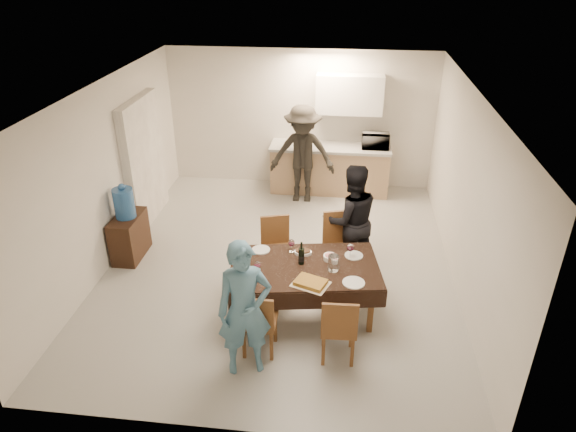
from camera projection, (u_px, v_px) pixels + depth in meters
The scene contains 33 objects.
floor at pixel (280, 264), 7.67m from camera, with size 5.00×6.00×0.02m, color #A5A5A0.
ceiling at pixel (279, 90), 6.45m from camera, with size 5.00×6.00×0.02m, color white.
wall_back at pixel (300, 119), 9.69m from camera, with size 5.00×0.02×2.60m, color silver.
wall_front at pixel (234, 327), 4.43m from camera, with size 5.00×0.02×2.60m, color silver.
wall_left at pixel (106, 176), 7.32m from camera, with size 0.02×6.00×2.60m, color silver.
wall_right at pixel (466, 194), 6.80m from camera, with size 0.02×6.00×2.60m, color silver.
stub_partition at pixel (144, 161), 8.48m from camera, with size 0.15×1.40×2.10m, color white.
kitchen_base_cabinet at pixel (329, 170), 9.76m from camera, with size 2.20×0.60×0.86m, color tan.
kitchen_worktop at pixel (330, 147), 9.54m from camera, with size 2.24×0.64×0.05m, color #A9A9A4.
upper_cabinet at pixel (350, 94), 9.18m from camera, with size 1.20×0.34×0.70m, color white.
dining_table at pixel (305, 268), 6.35m from camera, with size 1.96×1.33×0.71m.
chair_near_left at pixel (258, 318), 5.74m from camera, with size 0.39×0.39×0.46m.
chair_near_right at pixel (339, 324), 5.64m from camera, with size 0.41×0.41×0.47m.
chair_far_left at pixel (276, 247), 7.04m from camera, with size 0.51×0.51×0.48m.
chair_far_right at pixel (342, 247), 6.90m from camera, with size 0.57×0.57×0.55m.
console at pixel (130, 236), 7.71m from camera, with size 0.36×0.73×0.67m, color #331D11.
water_jug at pixel (124, 203), 7.45m from camera, with size 0.30×0.30×0.45m, color #3169B2.
wine_bottle at pixel (301, 253), 6.31m from camera, with size 0.08×0.08×0.30m, color black, non-canonical shape.
water_pitcher at pixel (333, 263), 6.20m from camera, with size 0.13×0.13×0.20m, color white.
savoury_tart at pixel (311, 283), 5.98m from camera, with size 0.41×0.31×0.05m, color #B18334.
salad_bowl at pixel (330, 257), 6.44m from camera, with size 0.16×0.16×0.06m, color white.
mushroom_dish at pixel (303, 252), 6.57m from camera, with size 0.21×0.21×0.04m, color white.
wine_glass_a at pixel (257, 268), 6.13m from camera, with size 0.08×0.08×0.19m, color white, non-canonical shape.
wine_glass_b at pixel (350, 251), 6.45m from camera, with size 0.09×0.09×0.21m, color white, non-canonical shape.
wine_glass_c at pixel (291, 246), 6.57m from camera, with size 0.08×0.08×0.19m, color white, non-canonical shape.
plate_near_left at pixel (253, 276), 6.13m from camera, with size 0.25×0.25×0.01m, color white.
plate_near_right at pixel (354, 283), 6.00m from camera, with size 0.26×0.26×0.02m, color white.
plate_far_left at pixel (261, 250), 6.65m from camera, with size 0.24×0.24×0.01m, color white.
plate_far_right at pixel (354, 256), 6.53m from camera, with size 0.23×0.23×0.01m, color white.
microwave at pixel (376, 141), 9.38m from camera, with size 0.49×0.33×0.27m, color white.
person_near at pixel (245, 310), 5.42m from camera, with size 0.59×0.39×1.61m, color teal.
person_far at pixel (351, 220), 7.14m from camera, with size 0.80×0.62×1.65m, color black.
person_kitchen at pixel (302, 154), 9.19m from camera, with size 1.16×0.67×1.80m, color black.
Camera 1 is at (0.87, -6.38, 4.22)m, focal length 32.00 mm.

